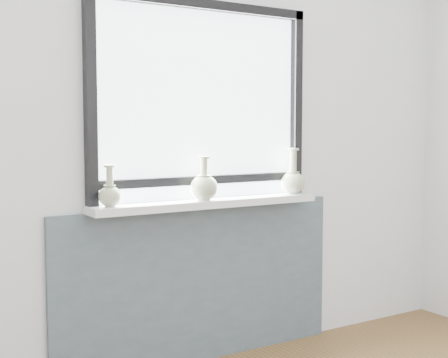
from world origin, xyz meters
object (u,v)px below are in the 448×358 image
vase_a (110,194)px  windowsill (208,203)px  vase_b (204,186)px  vase_c (293,180)px

vase_a → windowsill: bearing=2.0°
windowsill → vase_b: 0.11m
vase_a → vase_b: size_ratio=0.88×
windowsill → vase_a: bearing=-178.0°
vase_b → vase_c: (0.60, 0.02, 0.00)m
vase_a → vase_c: vase_c is taller
windowsill → vase_c: 0.57m
windowsill → vase_b: size_ratio=5.70×
vase_a → vase_b: (0.52, -0.01, 0.01)m
windowsill → vase_a: 0.57m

